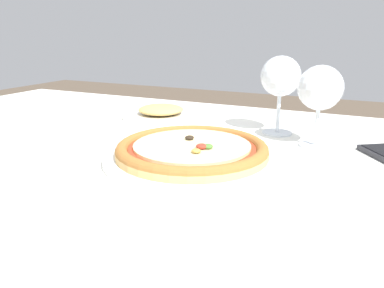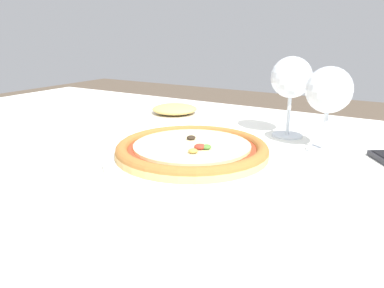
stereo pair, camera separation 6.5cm
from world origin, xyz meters
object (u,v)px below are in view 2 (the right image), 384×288
(fork, at_px, (41,115))
(pizza_plate, at_px, (192,151))
(wine_glass_far_right, at_px, (291,79))
(dining_table, at_px, (136,173))
(side_plate, at_px, (175,112))
(wine_glass_far_left, at_px, (329,92))

(fork, bearing_deg, pizza_plate, -10.09)
(wine_glass_far_right, bearing_deg, dining_table, -146.50)
(wine_glass_far_right, xyz_separation_m, side_plate, (-0.31, 0.03, -0.11))
(pizza_plate, bearing_deg, side_plate, 128.96)
(wine_glass_far_left, height_order, side_plate, wine_glass_far_left)
(dining_table, relative_size, wine_glass_far_right, 8.47)
(fork, bearing_deg, wine_glass_far_left, 6.56)
(dining_table, xyz_separation_m, wine_glass_far_left, (0.37, 0.12, 0.19))
(pizza_plate, bearing_deg, wine_glass_far_left, 43.96)
(dining_table, relative_size, wine_glass_far_left, 9.06)
(fork, relative_size, wine_glass_far_left, 1.06)
(pizza_plate, distance_m, wine_glass_far_right, 0.28)
(pizza_plate, bearing_deg, dining_table, 161.76)
(dining_table, xyz_separation_m, wine_glass_far_right, (0.28, 0.18, 0.20))
(dining_table, height_order, pizza_plate, pizza_plate)
(dining_table, xyz_separation_m, pizza_plate, (0.18, -0.06, 0.10))
(dining_table, bearing_deg, side_plate, 100.08)
(pizza_plate, xyz_separation_m, wine_glass_far_left, (0.18, 0.18, 0.10))
(pizza_plate, height_order, wine_glass_far_left, wine_glass_far_left)
(fork, relative_size, side_plate, 0.84)
(pizza_plate, xyz_separation_m, side_plate, (-0.22, 0.27, -0.00))
(wine_glass_far_left, bearing_deg, wine_glass_far_right, 144.39)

